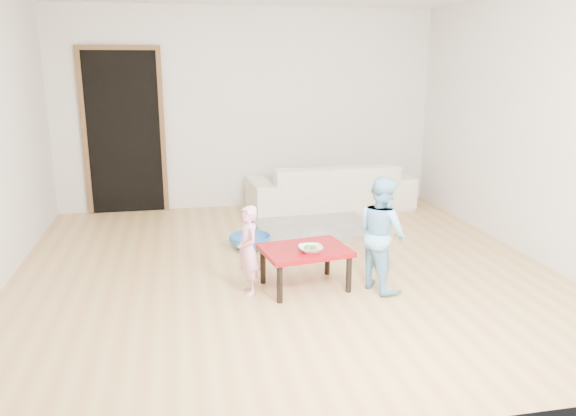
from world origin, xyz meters
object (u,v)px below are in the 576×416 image
object	(u,v)px
sofa	(330,187)
bowl	(311,249)
red_table	(305,268)
child_pink	(248,250)
child_blue	(382,234)
basin	(250,242)

from	to	relation	value
sofa	bowl	bearing A→B (deg)	67.85
sofa	red_table	distance (m)	2.70
sofa	bowl	size ratio (longest dim) A/B	10.63
child_pink	child_blue	distance (m)	1.14
red_table	child_pink	xyz separation A→B (m)	(-0.49, -0.01, 0.20)
red_table	child_pink	distance (m)	0.53
basin	child_pink	bearing A→B (deg)	-97.92
bowl	basin	bearing A→B (deg)	105.89
child_blue	child_pink	bearing A→B (deg)	65.83
bowl	child_blue	xyz separation A→B (m)	(0.62, -0.03, 0.11)
child_blue	basin	world-z (taller)	child_blue
child_pink	basin	size ratio (longest dim) A/B	1.73
red_table	child_pink	bearing A→B (deg)	-178.30
child_blue	bowl	bearing A→B (deg)	68.96
bowl	basin	world-z (taller)	bowl
basin	bowl	bearing A→B (deg)	-74.11
sofa	child_pink	xyz separation A→B (m)	(-1.42, -2.55, 0.07)
child_pink	basin	world-z (taller)	child_pink
bowl	basin	size ratio (longest dim) A/B	0.45
sofa	basin	size ratio (longest dim) A/B	4.83
child_pink	child_blue	bearing A→B (deg)	71.25
bowl	basin	xyz separation A→B (m)	(-0.36, 1.25, -0.32)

